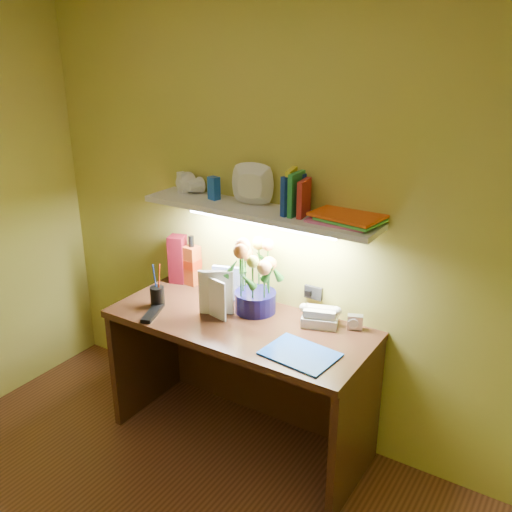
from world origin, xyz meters
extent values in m
cube|color=#311E0D|center=(0.00, 1.20, 0.38)|extent=(1.40, 0.60, 0.75)
cube|color=#B2B1B6|center=(0.54, 1.44, 0.79)|extent=(0.09, 0.06, 0.08)
cube|color=#550A12|center=(-0.59, 1.43, 0.89)|extent=(0.12, 0.12, 0.29)
cylinder|color=black|center=(-0.48, 1.11, 0.84)|extent=(0.09, 0.09, 0.19)
cube|color=black|center=(-0.43, 1.01, 0.76)|extent=(0.12, 0.20, 0.02)
cube|color=blue|center=(0.43, 1.08, 0.75)|extent=(0.35, 0.28, 0.01)
imported|color=silver|center=(-0.23, 1.16, 0.87)|extent=(0.17, 0.11, 0.25)
imported|color=white|center=(-0.21, 1.19, 0.86)|extent=(0.16, 0.06, 0.22)
cube|color=white|center=(0.00, 1.38, 1.30)|extent=(1.30, 0.25, 0.03)
imported|color=white|center=(-0.53, 1.39, 1.36)|extent=(0.14, 0.14, 0.09)
imported|color=white|center=(-0.46, 1.39, 1.36)|extent=(0.12, 0.12, 0.09)
imported|color=white|center=(-0.04, 1.37, 1.34)|extent=(0.28, 0.28, 0.05)
cube|color=white|center=(-0.52, 1.42, 1.37)|extent=(0.06, 0.06, 0.11)
cube|color=blue|center=(-0.29, 1.40, 1.38)|extent=(0.06, 0.06, 0.12)
cube|color=#AF2927|center=(0.21, 1.41, 1.41)|extent=(0.03, 0.13, 0.18)
cube|color=yellow|center=(0.18, 1.40, 1.43)|extent=(0.06, 0.14, 0.22)
cube|color=navy|center=(0.20, 1.38, 1.41)|extent=(0.08, 0.14, 0.20)
cube|color=#268A46|center=(0.22, 1.38, 1.42)|extent=(0.02, 0.14, 0.21)
cube|color=#AF2927|center=(0.26, 1.39, 1.41)|extent=(0.04, 0.13, 0.18)
cube|color=#DE60A5|center=(0.46, 1.41, 1.32)|extent=(0.30, 0.22, 0.01)
cube|color=#46C14F|center=(0.50, 1.40, 1.33)|extent=(0.31, 0.25, 0.01)
cube|color=#E65313|center=(0.48, 1.42, 1.35)|extent=(0.35, 0.27, 0.01)
camera|label=1|loc=(1.49, -0.98, 2.14)|focal=40.00mm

